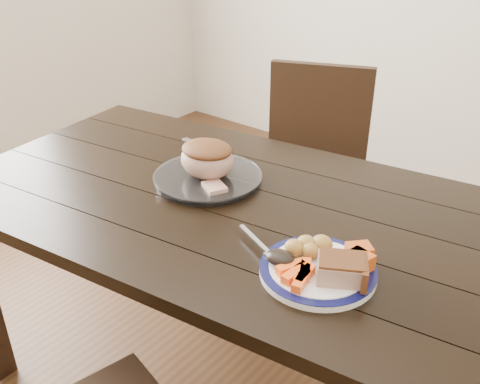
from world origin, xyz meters
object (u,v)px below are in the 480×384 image
Objects in this scene: dining_table at (223,224)px; pork_slice at (341,269)px; roast_joint at (207,160)px; serving_platter at (208,179)px; fork at (262,246)px; chair_far at (312,168)px; carving_knife at (226,155)px; dinner_plate at (318,271)px.

pork_slice is (0.46, -0.15, 0.14)m from dining_table.
serving_platter is at bearing -26.57° from roast_joint.
roast_joint is at bearing 173.33° from fork.
serving_platter is (0.04, -0.69, 0.23)m from chair_far.
fork is 0.41m from roast_joint.
chair_far is 1.10m from pork_slice.
dining_table is 0.20m from roast_joint.
fork is 0.56m from carving_knife.
serving_platter is 1.88× the size of fork.
roast_joint is at bearing 153.43° from serving_platter.
dinner_plate is 0.68m from carving_knife.
serving_platter is 1.90× the size of roast_joint.
dining_table is 16.64× the size of pork_slice.
roast_joint reaches higher than serving_platter.
dinner_plate is at bearing 175.24° from pork_slice.
carving_knife is at bearing 150.04° from pork_slice.
pork_slice is 0.73m from carving_knife.
fork is (0.39, -0.89, 0.25)m from chair_far.
roast_joint is 0.52× the size of carving_knife.
carving_knife is (-0.03, -0.52, 0.23)m from chair_far.
dining_table is at bearing 162.28° from pork_slice.
chair_far is at bearing 124.42° from pork_slice.
serving_platter is 1.00× the size of carving_knife.
fork is (-0.15, -0.01, 0.01)m from dinner_plate.
roast_joint is at bearing 159.37° from dinner_plate.
roast_joint reaches higher than pork_slice.
serving_platter is (-0.50, 0.19, 0.00)m from dinner_plate.
chair_far is 9.05× the size of pork_slice.
chair_far reaches higher than fork.
fork is 0.53× the size of carving_knife.
chair_far is at bearing 93.57° from carving_knife.
dinner_plate reaches higher than dining_table.
roast_joint is 0.19m from carving_knife.
serving_platter is (-0.10, 0.05, 0.10)m from dining_table.
serving_platter is at bearing 160.93° from pork_slice.
roast_joint is (-0.50, 0.19, 0.06)m from dinner_plate.
dining_table is 0.44m from dinner_plate.
carving_knife is at bearing 112.28° from serving_platter.
dinner_plate is at bearing 99.82° from chair_far.
dinner_plate is at bearing -20.63° from roast_joint.
dining_table is 10.03× the size of fork.
roast_joint is at bearing 160.93° from pork_slice.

